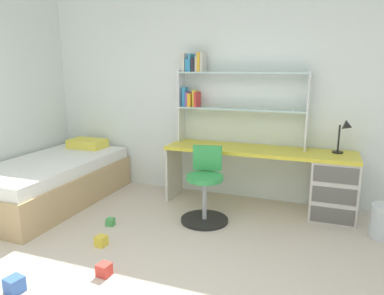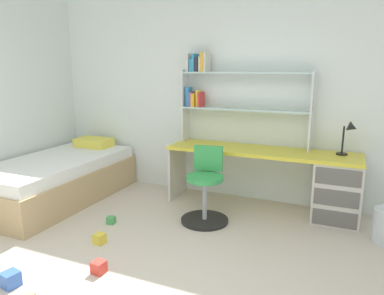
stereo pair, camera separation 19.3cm
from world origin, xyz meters
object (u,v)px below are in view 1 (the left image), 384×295
object	(u,v)px
desk	(310,179)
toy_block_yellow_3	(101,241)
toy_block_green_2	(110,222)
bookshelf_hutch	(223,90)
waste_bin	(384,222)
toy_block_red_1	(104,270)
desk_lamp	(346,131)
bed_platform	(52,181)
toy_block_blue_4	(14,285)
swivel_chair	(205,192)

from	to	relation	value
desk	toy_block_yellow_3	bearing A→B (deg)	-140.06
toy_block_green_2	toy_block_yellow_3	distance (m)	0.45
desk	bookshelf_hutch	size ratio (longest dim) A/B	1.40
waste_bin	toy_block_green_2	bearing A→B (deg)	-165.24
toy_block_red_1	desk_lamp	bearing A→B (deg)	47.77
toy_block_red_1	desk	bearing A→B (deg)	52.37
toy_block_green_2	desk	bearing A→B (deg)	28.96
desk_lamp	toy_block_yellow_3	xyz separation A→B (m)	(-2.12, -1.57, -0.92)
bookshelf_hutch	desk_lamp	size ratio (longest dim) A/B	4.11
toy_block_red_1	toy_block_yellow_3	size ratio (longest dim) A/B	1.04
bed_platform	toy_block_green_2	size ratio (longest dim) A/B	25.61
toy_block_yellow_3	toy_block_blue_4	xyz separation A→B (m)	(-0.19, -0.84, 0.01)
bookshelf_hutch	toy_block_yellow_3	bearing A→B (deg)	-112.89
bookshelf_hutch	toy_block_yellow_3	world-z (taller)	bookshelf_hutch
swivel_chair	bed_platform	bearing A→B (deg)	-176.22
toy_block_green_2	toy_block_blue_4	xyz separation A→B (m)	(-0.02, -1.26, 0.02)
desk	toy_block_blue_4	world-z (taller)	desk
toy_block_red_1	toy_block_blue_4	world-z (taller)	toy_block_blue_4
toy_block_blue_4	toy_block_yellow_3	bearing A→B (deg)	77.22
bookshelf_hutch	desk_lamp	bearing A→B (deg)	-3.32
desk	swivel_chair	xyz separation A→B (m)	(-1.05, -0.59, -0.09)
waste_bin	toy_block_red_1	world-z (taller)	waste_bin
bed_platform	toy_block_yellow_3	world-z (taller)	bed_platform
bookshelf_hutch	bed_platform	bearing A→B (deg)	-155.46
bed_platform	toy_block_red_1	size ratio (longest dim) A/B	20.03
desk	waste_bin	bearing A→B (deg)	-26.86
swivel_chair	toy_block_red_1	size ratio (longest dim) A/B	8.01
desk_lamp	swivel_chair	world-z (taller)	desk_lamp
desk	bookshelf_hutch	world-z (taller)	bookshelf_hutch
desk	toy_block_blue_4	distance (m)	3.08
desk	toy_block_green_2	distance (m)	2.27
toy_block_green_2	bookshelf_hutch	bearing A→B (deg)	55.09
desk_lamp	swivel_chair	size ratio (longest dim) A/B	0.47
desk_lamp	toy_block_yellow_3	world-z (taller)	desk_lamp
swivel_chair	waste_bin	bearing A→B (deg)	7.06
swivel_chair	toy_block_green_2	xyz separation A→B (m)	(-0.90, -0.49, -0.29)
desk	desk_lamp	bearing A→B (deg)	13.00
toy_block_red_1	toy_block_blue_4	bearing A→B (deg)	-139.94
desk_lamp	toy_block_green_2	bearing A→B (deg)	-153.13
toy_block_red_1	toy_block_yellow_3	world-z (taller)	toy_block_red_1
desk	toy_block_blue_4	size ratio (longest dim) A/B	18.35
toy_block_green_2	waste_bin	bearing A→B (deg)	14.76
bookshelf_hutch	toy_block_blue_4	bearing A→B (deg)	-109.62
bookshelf_hutch	swivel_chair	size ratio (longest dim) A/B	1.93
desk	bookshelf_hutch	xyz separation A→B (m)	(-1.09, 0.16, 0.97)
bookshelf_hutch	waste_bin	distance (m)	2.26
toy_block_red_1	toy_block_green_2	world-z (taller)	toy_block_red_1
desk	bed_platform	bearing A→B (deg)	-166.53
desk_lamp	toy_block_red_1	distance (m)	2.84
desk_lamp	bed_platform	distance (m)	3.52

